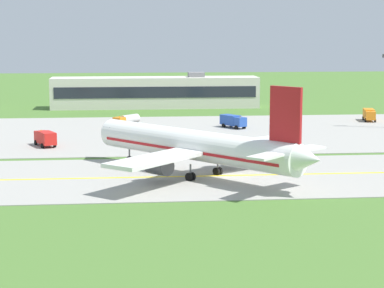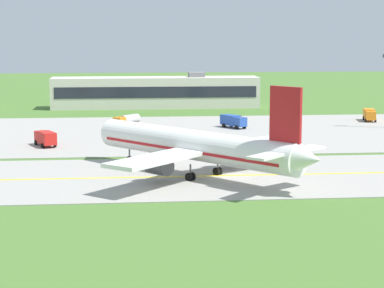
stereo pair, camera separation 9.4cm
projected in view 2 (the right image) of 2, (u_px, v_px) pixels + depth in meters
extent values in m
plane|color=#47702D|center=(228.00, 176.00, 94.73)|extent=(500.00, 500.00, 0.00)
cube|color=#9E9B93|center=(228.00, 176.00, 94.72)|extent=(240.00, 28.00, 0.10)
cube|color=#9E9B93|center=(248.00, 132.00, 136.97)|extent=(140.00, 52.00, 0.10)
cube|color=yellow|center=(228.00, 176.00, 94.71)|extent=(220.00, 0.60, 0.01)
cylinder|color=white|center=(193.00, 145.00, 94.29)|extent=(24.98, 28.57, 4.00)
cone|color=white|center=(107.00, 132.00, 106.87)|extent=(4.58, 4.44, 3.80)
cone|color=white|center=(309.00, 159.00, 81.51)|extent=(4.66, 4.64, 3.40)
cube|color=red|center=(193.00, 149.00, 94.37)|extent=(23.29, 26.54, 0.36)
cube|color=#1E232D|center=(116.00, 128.00, 105.24)|extent=(3.76, 3.57, 0.70)
cube|color=white|center=(158.00, 159.00, 86.85)|extent=(13.58, 14.38, 0.50)
cylinder|color=#47474C|center=(159.00, 166.00, 89.86)|extent=(3.95, 4.08, 2.30)
cylinder|color=black|center=(150.00, 164.00, 90.96)|extent=(1.77, 1.55, 2.10)
cube|color=white|center=(248.00, 143.00, 98.85)|extent=(15.25, 12.05, 0.50)
cylinder|color=#47474C|center=(227.00, 153.00, 99.04)|extent=(3.95, 4.08, 2.30)
cylinder|color=black|center=(219.00, 152.00, 100.14)|extent=(1.77, 1.55, 2.10)
cube|color=red|center=(286.00, 114.00, 83.11)|extent=(3.14, 3.62, 6.50)
cube|color=white|center=(269.00, 155.00, 81.40)|extent=(5.89, 5.99, 0.30)
cube|color=white|center=(302.00, 149.00, 85.92)|extent=(6.31, 5.35, 0.30)
cylinder|color=slate|center=(129.00, 154.00, 103.71)|extent=(0.24, 0.24, 1.65)
cylinder|color=black|center=(130.00, 160.00, 103.84)|extent=(0.98, 1.07, 1.10)
cylinder|color=slate|center=(190.00, 171.00, 91.51)|extent=(0.24, 0.24, 1.65)
cylinder|color=black|center=(189.00, 177.00, 91.44)|extent=(0.98, 1.07, 1.10)
cylinder|color=black|center=(192.00, 177.00, 91.83)|extent=(0.98, 1.07, 1.10)
cylinder|color=slate|center=(218.00, 165.00, 95.18)|extent=(0.24, 0.24, 1.65)
cylinder|color=black|center=(216.00, 172.00, 95.11)|extent=(0.98, 1.07, 1.10)
cylinder|color=black|center=(219.00, 171.00, 95.50)|extent=(0.98, 1.07, 1.10)
cube|color=red|center=(41.00, 136.00, 120.91)|extent=(2.56, 2.45, 1.80)
cube|color=#1E232D|center=(40.00, 134.00, 121.52)|extent=(1.73, 0.85, 0.81)
cube|color=red|center=(47.00, 138.00, 118.30)|extent=(3.61, 4.69, 2.00)
cylinder|color=orange|center=(41.00, 130.00, 120.75)|extent=(0.20, 0.20, 0.18)
cylinder|color=black|center=(36.00, 143.00, 120.59)|extent=(0.64, 0.94, 0.90)
cylinder|color=black|center=(47.00, 142.00, 121.55)|extent=(0.64, 0.94, 0.90)
cylinder|color=black|center=(43.00, 146.00, 117.25)|extent=(0.64, 0.94, 0.90)
cylinder|color=black|center=(55.00, 145.00, 118.26)|extent=(0.64, 0.94, 0.90)
cube|color=#264CA5|center=(241.00, 122.00, 140.28)|extent=(2.65, 2.59, 1.80)
cube|color=#1E232D|center=(243.00, 121.00, 139.63)|extent=(1.62, 1.08, 0.81)
cube|color=#264CA5|center=(231.00, 120.00, 142.62)|extent=(4.00, 4.68, 2.00)
cylinder|color=orange|center=(241.00, 117.00, 140.12)|extent=(0.20, 0.20, 0.18)
cylinder|color=black|center=(244.00, 127.00, 141.04)|extent=(0.73, 0.92, 0.90)
cylinder|color=black|center=(237.00, 128.00, 139.84)|extent=(0.73, 0.92, 0.90)
cylinder|color=black|center=(232.00, 125.00, 144.08)|extent=(0.73, 0.92, 0.90)
cylinder|color=black|center=(224.00, 126.00, 142.82)|extent=(0.73, 0.92, 0.90)
cube|color=orange|center=(371.00, 116.00, 150.99)|extent=(2.34, 2.18, 1.80)
cube|color=#1E232D|center=(371.00, 115.00, 150.19)|extent=(1.82, 0.51, 0.81)
cube|color=orange|center=(369.00, 114.00, 153.91)|extent=(2.95, 4.55, 2.00)
cylinder|color=orange|center=(371.00, 111.00, 150.83)|extent=(0.20, 0.20, 0.18)
cylinder|color=black|center=(375.00, 121.00, 151.03)|extent=(0.48, 0.94, 0.90)
cylinder|color=black|center=(366.00, 120.00, 151.26)|extent=(0.48, 0.94, 0.90)
cylinder|color=black|center=(373.00, 118.00, 154.79)|extent=(0.48, 0.94, 0.90)
cylinder|color=black|center=(363.00, 118.00, 155.04)|extent=(0.48, 0.94, 0.90)
cube|color=orange|center=(120.00, 122.00, 140.56)|extent=(2.69, 2.68, 1.80)
cube|color=#1E232D|center=(117.00, 121.00, 139.92)|extent=(1.41, 1.36, 0.81)
cylinder|color=silver|center=(130.00, 119.00, 142.84)|extent=(4.21, 4.28, 1.80)
cube|color=#383838|center=(130.00, 124.00, 143.00)|extent=(4.42, 4.48, 0.24)
cylinder|color=orange|center=(120.00, 117.00, 140.40)|extent=(0.20, 0.20, 0.18)
cylinder|color=black|center=(123.00, 127.00, 140.11)|extent=(0.84, 0.86, 0.90)
cylinder|color=black|center=(116.00, 127.00, 141.33)|extent=(0.84, 0.86, 0.90)
cylinder|color=black|center=(137.00, 126.00, 143.05)|extent=(0.84, 0.86, 0.90)
cylinder|color=black|center=(129.00, 125.00, 144.34)|extent=(0.84, 0.86, 0.90)
cube|color=beige|center=(156.00, 92.00, 180.81)|extent=(52.10, 8.92, 7.75)
cube|color=#1E232D|center=(156.00, 92.00, 176.31)|extent=(50.01, 0.10, 2.79)
cube|color=slate|center=(196.00, 75.00, 181.10)|extent=(4.00, 4.00, 1.20)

